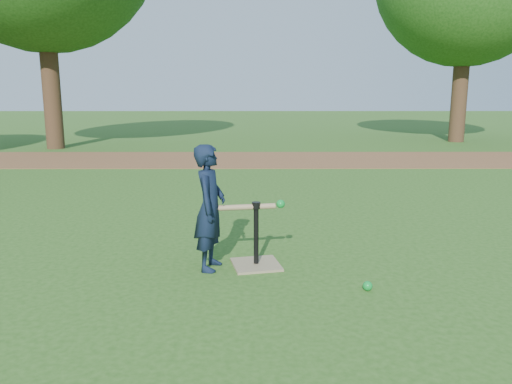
{
  "coord_description": "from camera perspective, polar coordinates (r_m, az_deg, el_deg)",
  "views": [
    {
      "loc": [
        -0.22,
        -4.55,
        1.61
      ],
      "look_at": [
        -0.2,
        0.23,
        0.65
      ],
      "focal_mm": 35.0,
      "sensor_mm": 36.0,
      "label": 1
    }
  ],
  "objects": [
    {
      "name": "ground",
      "position": [
        4.83,
        2.38,
        -8.13
      ],
      "size": [
        80.0,
        80.0,
        0.0
      ],
      "primitive_type": "plane",
      "color": "#285116",
      "rests_on": "ground"
    },
    {
      "name": "child",
      "position": [
        4.55,
        -5.29,
        -1.8
      ],
      "size": [
        0.34,
        0.46,
        1.16
      ],
      "primitive_type": "imported",
      "rotation": [
        0.0,
        0.0,
        1.42
      ],
      "color": "black",
      "rests_on": "ground"
    },
    {
      "name": "swing_action",
      "position": [
        4.59,
        -0.96,
        -1.68
      ],
      "size": [
        0.72,
        0.17,
        0.09
      ],
      "color": "#A1855E",
      "rests_on": "ground"
    },
    {
      "name": "dirt_strip",
      "position": [
        12.16,
        0.78,
        3.74
      ],
      "size": [
        24.0,
        3.0,
        0.01
      ],
      "primitive_type": "cube",
      "color": "brown",
      "rests_on": "ground"
    },
    {
      "name": "batting_tee",
      "position": [
        4.73,
        0.02,
        -7.15
      ],
      "size": [
        0.51,
        0.51,
        0.61
      ],
      "color": "#91805C",
      "rests_on": "ground"
    },
    {
      "name": "wiffle_ball_ground",
      "position": [
        4.28,
        12.64,
        -10.43
      ],
      "size": [
        0.08,
        0.08,
        0.08
      ],
      "primitive_type": "sphere",
      "color": "#0C8C2E",
      "rests_on": "ground"
    }
  ]
}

